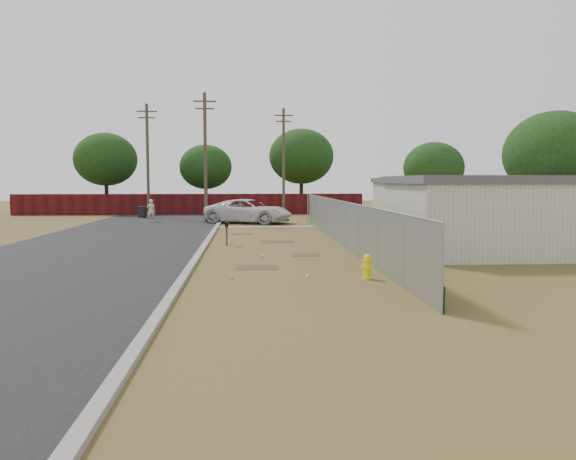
{
  "coord_description": "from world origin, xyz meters",
  "views": [
    {
      "loc": [
        -1.12,
        -23.73,
        2.9
      ],
      "look_at": [
        0.38,
        -3.23,
        1.1
      ],
      "focal_mm": 35.0,
      "sensor_mm": 36.0,
      "label": 1
    }
  ],
  "objects": [
    {
      "name": "fire_hydrant",
      "position": [
        2.43,
        -7.5,
        0.36
      ],
      "size": [
        0.37,
        0.38,
        0.77
      ],
      "color": "#FFEB0D",
      "rests_on": "ground"
    },
    {
      "name": "houses",
      "position": [
        9.7,
        3.13,
        1.56
      ],
      "size": [
        9.3,
        17.24,
        3.1
      ],
      "color": "beige",
      "rests_on": "ground"
    },
    {
      "name": "utility_poles",
      "position": [
        -3.67,
        20.67,
        4.69
      ],
      "size": [
        12.6,
        8.24,
        9.0
      ],
      "color": "#4B3D32",
      "rests_on": "ground"
    },
    {
      "name": "scattered_litter",
      "position": [
        0.03,
        -2.48,
        0.04
      ],
      "size": [
        2.47,
        12.4,
        0.07
      ],
      "color": "beige",
      "rests_on": "ground"
    },
    {
      "name": "trash_bin",
      "position": [
        -9.4,
        21.24,
        0.46
      ],
      "size": [
        0.65,
        0.71,
        0.9
      ],
      "color": "black",
      "rests_on": "ground"
    },
    {
      "name": "horizon_trees",
      "position": [
        0.84,
        23.56,
        4.63
      ],
      "size": [
        33.32,
        31.94,
        7.78
      ],
      "color": "black",
      "rests_on": "ground"
    },
    {
      "name": "mailbox",
      "position": [
        -2.04,
        1.6,
        0.86
      ],
      "size": [
        0.17,
        0.47,
        1.08
      ],
      "color": "brown",
      "rests_on": "ground"
    },
    {
      "name": "pedestrian",
      "position": [
        -7.9,
        16.51,
        0.81
      ],
      "size": [
        0.67,
        0.53,
        1.61
      ],
      "primitive_type": "imported",
      "rotation": [
        0.0,
        0.0,
        3.41
      ],
      "color": "beige",
      "rests_on": "ground"
    },
    {
      "name": "street",
      "position": [
        -6.76,
        8.05,
        0.02
      ],
      "size": [
        15.1,
        60.0,
        0.12
      ],
      "color": "black",
      "rests_on": "ground"
    },
    {
      "name": "chainlink_fence",
      "position": [
        3.12,
        1.03,
        0.8
      ],
      "size": [
        0.1,
        27.06,
        2.02
      ],
      "color": "gray",
      "rests_on": "ground"
    },
    {
      "name": "ground",
      "position": [
        0.0,
        0.0,
        0.0
      ],
      "size": [
        120.0,
        120.0,
        0.0
      ],
      "primitive_type": "plane",
      "color": "brown",
      "rests_on": "ground"
    },
    {
      "name": "privacy_fence",
      "position": [
        -6.0,
        25.0,
        0.9
      ],
      "size": [
        30.0,
        0.12,
        1.8
      ],
      "primitive_type": "cube",
      "color": "#440E10",
      "rests_on": "ground"
    },
    {
      "name": "pickup_truck",
      "position": [
        -1.0,
        14.92,
        0.83
      ],
      "size": [
        6.57,
        4.95,
        1.66
      ],
      "primitive_type": "imported",
      "rotation": [
        0.0,
        0.0,
        1.15
      ],
      "color": "silver",
      "rests_on": "ground"
    }
  ]
}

